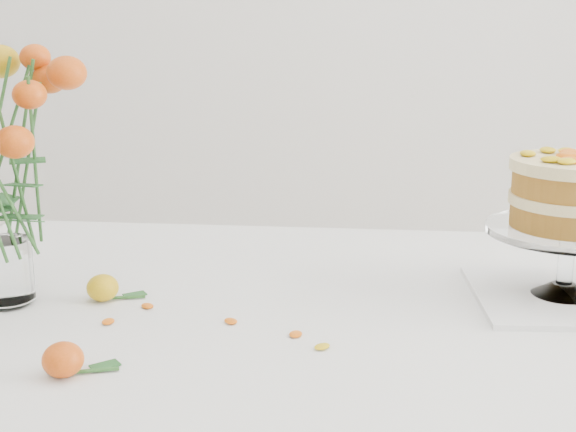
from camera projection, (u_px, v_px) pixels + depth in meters
name	position (u px, v px, depth m)	size (l,w,h in m)	color
table	(316.00, 350.00, 1.29)	(1.43, 0.93, 0.76)	tan
napkin	(563.00, 297.00, 1.28)	(0.28, 0.28, 0.01)	silver
cake_stand	(571.00, 201.00, 1.24)	(0.26, 0.26, 0.23)	white
loose_rose_near	(103.00, 288.00, 1.27)	(0.09, 0.05, 0.04)	gold
loose_rose_far	(63.00, 360.00, 1.00)	(0.09, 0.05, 0.04)	#C54809
stray_petal_a	(231.00, 321.00, 1.18)	(0.03, 0.02, 0.00)	gold
stray_petal_b	(296.00, 334.00, 1.14)	(0.03, 0.02, 0.00)	gold
stray_petal_c	(322.00, 347.00, 1.09)	(0.03, 0.02, 0.00)	gold
stray_petal_d	(147.00, 306.00, 1.25)	(0.03, 0.02, 0.00)	gold
stray_petal_e	(108.00, 322.00, 1.18)	(0.03, 0.02, 0.00)	gold
stray_petal_f	(519.00, 327.00, 1.16)	(0.03, 0.02, 0.00)	gold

